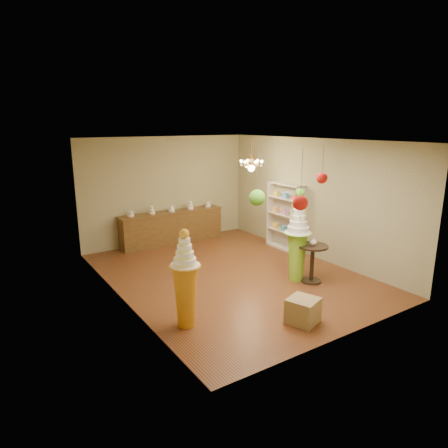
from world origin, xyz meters
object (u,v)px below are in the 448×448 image
pedestal_orange (186,288)px  round_table (312,258)px  pedestal_green (297,245)px  sideboard (172,227)px

pedestal_orange → round_table: size_ratio=2.05×
pedestal_green → pedestal_orange: (-2.98, -0.49, -0.12)m
pedestal_green → pedestal_orange: bearing=-170.7°
pedestal_green → sideboard: (-1.03, 4.02, -0.33)m
round_table → sideboard: bearing=106.1°
pedestal_orange → round_table: pedestal_orange is taller
pedestal_green → round_table: pedestal_green is taller
pedestal_orange → sideboard: pedestal_orange is taller
sideboard → round_table: size_ratio=3.67×
pedestal_green → sideboard: bearing=104.4°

